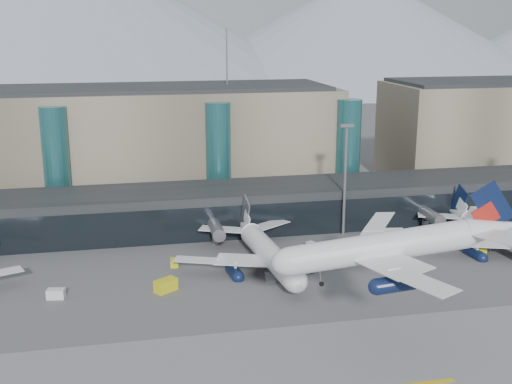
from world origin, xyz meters
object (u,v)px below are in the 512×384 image
veh_b (174,263)px  veh_g (312,246)px  jet_parked_right (495,227)px  veh_e (479,250)px  lightmast_mid (345,173)px  veh_d (381,243)px  veh_h (166,285)px  hero_jet (404,237)px  veh_a (56,294)px  jet_parked_mid (264,242)px  veh_c (273,277)px

veh_b → veh_g: size_ratio=0.92×
jet_parked_right → veh_e: 6.99m
lightmast_mid → veh_d: (5.38, -9.42, -13.68)m
veh_e → veh_h: bearing=-172.7°
veh_b → hero_jet: bearing=-141.7°
veh_g → veh_h: bearing=-89.7°
jet_parked_right → veh_b: 68.88m
hero_jet → veh_b: (-29.49, 41.66, -17.12)m
jet_parked_right → veh_a: 90.92m
jet_parked_mid → jet_parked_right: size_ratio=1.01×
veh_c → veh_g: size_ratio=1.17×
veh_c → veh_h: veh_h is taller
hero_jet → veh_b: 53.83m
hero_jet → veh_h: bearing=147.0°
veh_d → lightmast_mid: bearing=63.9°
lightmast_mid → veh_d: lightmast_mid is taller
jet_parked_right → veh_a: size_ratio=12.49×
lightmast_mid → jet_parked_right: 34.11m
veh_d → veh_h: 50.13m
lightmast_mid → veh_c: size_ratio=8.05×
jet_parked_right → veh_b: bearing=82.4°
jet_parked_mid → veh_e: bearing=-99.1°
veh_a → veh_g: size_ratio=1.13×
veh_h → hero_jet: bearing=-77.9°
veh_c → veh_h: size_ratio=0.78×
jet_parked_mid → veh_h: 22.66m
veh_h → jet_parked_mid: bearing=-10.8°
veh_d → veh_e: 20.46m
jet_parked_right → veh_d: bearing=70.5°
veh_g → hero_jet: bearing=-26.5°
lightmast_mid → veh_h: size_ratio=6.28×
hero_jet → lightmast_mid: bearing=88.8°
jet_parked_mid → veh_e: 46.08m
hero_jet → veh_e: size_ratio=13.25×
veh_d → veh_e: bearing=-81.7°
jet_parked_mid → veh_d: jet_parked_mid is taller
jet_parked_mid → veh_c: (-0.19, -8.76, -3.86)m
veh_e → veh_h: veh_h is taller
jet_parked_mid → veh_h: bearing=109.1°
veh_g → veh_a: bearing=-99.5°
jet_parked_mid → veh_a: (-39.61, -8.56, -3.88)m
jet_parked_mid → veh_e: size_ratio=14.09×
veh_a → veh_c: veh_c is taller
veh_g → veh_h: size_ratio=0.67×
jet_parked_right → veh_a: bearing=90.3°
veh_d → jet_parked_right: bearing=-70.3°
jet_parked_right → veh_h: bearing=92.3°
jet_parked_mid → veh_a: jet_parked_mid is taller
veh_a → veh_h: (19.25, -0.72, 0.26)m
veh_a → veh_h: veh_h is taller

